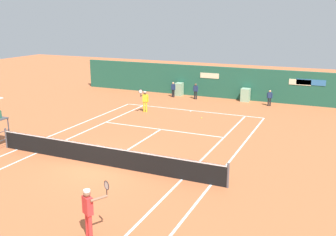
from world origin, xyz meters
TOP-DOWN VIEW (x-y plane):
  - ground_plane at (-0.00, 0.58)m, footprint 80.00×80.00m
  - tennis_net at (0.00, 0.00)m, footprint 12.10×0.10m
  - sponsor_back_wall at (0.02, 16.97)m, footprint 25.00×1.02m
  - player_on_baseline at (-2.91, 9.91)m, footprint 0.48×0.75m
  - player_near_side at (3.02, -5.29)m, footprint 0.85×0.64m
  - ball_kid_right_post at (-1.09, 15.54)m, footprint 0.44×0.21m
  - ball_kid_centre_post at (4.96, 15.54)m, footprint 0.42×0.17m
  - ball_kid_left_post at (-3.12, 15.54)m, footprint 0.43×0.21m
  - tennis_ball_mid_court at (1.43, 9.87)m, footprint 0.07×0.07m

SIDE VIEW (x-z plane):
  - ground_plane at x=0.00m, z-range 0.00..0.01m
  - tennis_ball_mid_court at x=1.43m, z-range 0.00..0.07m
  - tennis_net at x=0.00m, z-range -0.02..1.05m
  - ball_kid_centre_post at x=4.96m, z-range 0.09..1.34m
  - ball_kid_left_post at x=-3.12m, z-range 0.10..1.40m
  - ball_kid_right_post at x=-1.09m, z-range 0.10..1.43m
  - player_on_baseline at x=-2.91m, z-range 0.04..1.81m
  - player_near_side at x=3.02m, z-range 0.06..1.93m
  - sponsor_back_wall at x=0.02m, z-range -0.04..2.58m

